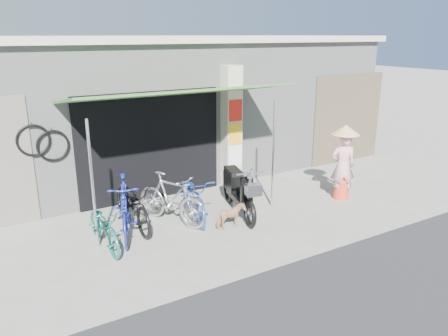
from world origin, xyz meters
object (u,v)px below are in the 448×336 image
bike_black (133,203)px  moped (238,190)px  bike_teal (104,226)px  bike_blue (125,207)px  nun (343,163)px  street_dog (231,217)px  bike_silver (171,198)px  bike_navy (194,197)px

bike_black → moped: 2.22m
bike_teal → bike_blue: bearing=28.4°
bike_black → nun: size_ratio=1.07×
street_dog → bike_black: bearing=53.5°
moped → bike_black: bearing=-178.6°
bike_black → nun: 4.84m
bike_teal → bike_black: bearing=36.6°
bike_teal → street_dog: bike_teal is taller
nun → bike_silver: bearing=16.0°
bike_blue → moped: bike_blue is taller
bike_teal → moped: bearing=0.0°
bike_silver → moped: (1.43, -0.26, -0.01)m
street_dog → moped: moped is taller
nun → bike_black: bearing=15.0°
bike_blue → moped: size_ratio=0.96×
bike_blue → street_dog: bearing=-3.7°
bike_navy → bike_black: bearing=-178.3°
bike_black → nun: (4.73, -0.95, 0.37)m
bike_silver → bike_navy: bike_silver is taller
bike_silver → bike_teal: bearing=169.2°
bike_blue → bike_black: size_ratio=1.02×
bike_blue → bike_silver: 1.00m
bike_blue → street_dog: size_ratio=3.19×
bike_silver → street_dog: bike_silver is taller
bike_blue → bike_navy: bike_blue is taller
bike_teal → bike_silver: bearing=12.0°
bike_blue → bike_navy: size_ratio=1.07×
bike_black → moped: bearing=-13.0°
bike_black → street_dog: bike_black is taller
bike_black → bike_silver: bearing=-17.3°
bike_teal → moped: moped is taller
street_dog → moped: bearing=-45.7°
bike_navy → nun: 3.59m
moped → bike_silver: bearing=-176.3°
bike_black → bike_teal: bearing=-141.6°
bike_navy → moped: 0.96m
moped → bike_navy: bearing=179.0°
moped → bike_blue: bearing=-170.0°
bike_navy → street_dog: bike_navy is taller
bike_black → bike_blue: bearing=-130.3°
bike_silver → moped: moped is taller
bike_teal → nun: bearing=-5.8°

